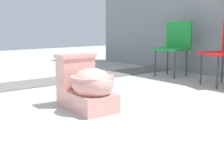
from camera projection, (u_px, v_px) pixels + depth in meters
name	position (u px, v px, depth m)	size (l,w,h in m)	color
ground_plane	(63.00, 109.00, 2.92)	(14.00, 14.00, 0.00)	#A8A59E
gravel_strip	(45.00, 82.00, 4.29)	(0.56, 8.00, 0.01)	#605B56
toilet	(87.00, 86.00, 2.90)	(0.65, 0.41, 0.52)	#E09E93
folding_chair_left	(175.00, 43.00, 4.78)	(0.50, 0.50, 0.83)	#1E8C38
boulder_near	(80.00, 68.00, 4.66)	(0.40, 0.33, 0.28)	#B7B2AD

